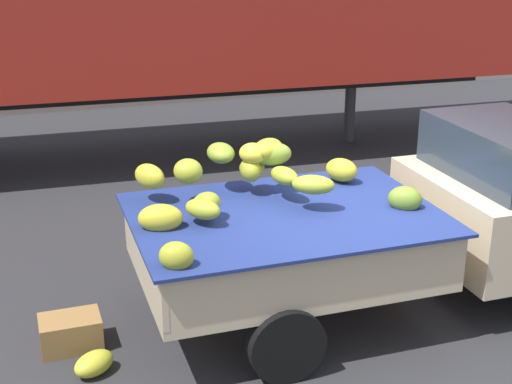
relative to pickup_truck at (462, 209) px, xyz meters
name	(u,v)px	position (x,y,z in m)	size (l,w,h in m)	color
ground	(360,317)	(-1.13, -0.18, -0.89)	(220.00, 220.00, 0.00)	#28282B
curb_strip	(160,96)	(-1.13, 9.38, -0.81)	(80.00, 0.80, 0.16)	gray
pickup_truck	(462,209)	(0.00, 0.00, 0.00)	(4.75, 1.93, 1.70)	#CCB793
fallen_banana_bunch_near_tailgate	(94,363)	(-3.60, -0.33, -0.79)	(0.36, 0.23, 0.19)	gold
produce_crate	(71,333)	(-3.74, 0.13, -0.74)	(0.52, 0.36, 0.29)	olive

